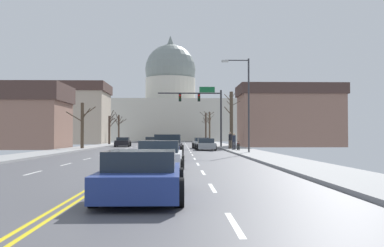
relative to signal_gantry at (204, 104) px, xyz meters
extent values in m
cube|color=#4E4E54|center=(-5.46, -16.39, -5.40)|extent=(14.00, 180.00, 0.06)
cube|color=yellow|center=(-5.58, -16.39, -5.37)|extent=(0.10, 176.40, 0.00)
cube|color=yellow|center=(-5.34, -16.39, -5.37)|extent=(0.10, 176.40, 0.00)
cube|color=silver|center=(-1.96, -45.69, -5.37)|extent=(0.12, 2.20, 0.00)
cube|color=silver|center=(-1.96, -40.49, -5.37)|extent=(0.12, 2.20, 0.00)
cube|color=silver|center=(-1.96, -35.29, -5.37)|extent=(0.12, 2.20, 0.00)
cube|color=silver|center=(-1.96, -30.09, -5.37)|extent=(0.12, 2.20, 0.00)
cube|color=silver|center=(-1.96, -24.89, -5.37)|extent=(0.12, 2.20, 0.00)
cube|color=silver|center=(-1.96, -19.69, -5.37)|extent=(0.12, 2.20, 0.00)
cube|color=silver|center=(-1.96, -14.49, -5.37)|extent=(0.12, 2.20, 0.00)
cube|color=silver|center=(-1.96, -9.29, -5.37)|extent=(0.12, 2.20, 0.00)
cube|color=silver|center=(-1.96, -4.09, -5.37)|extent=(0.12, 2.20, 0.00)
cube|color=silver|center=(-1.96, 1.11, -5.37)|extent=(0.12, 2.20, 0.00)
cube|color=silver|center=(-1.96, 6.31, -5.37)|extent=(0.12, 2.20, 0.00)
cube|color=silver|center=(-1.96, 11.51, -5.37)|extent=(0.12, 2.20, 0.00)
cube|color=silver|center=(-1.96, 16.71, -5.37)|extent=(0.12, 2.20, 0.00)
cube|color=silver|center=(-1.96, 21.91, -5.37)|extent=(0.12, 2.20, 0.00)
cube|color=silver|center=(-1.96, 27.11, -5.37)|extent=(0.12, 2.20, 0.00)
cube|color=silver|center=(-1.96, 32.31, -5.37)|extent=(0.12, 2.20, 0.00)
cube|color=silver|center=(-1.96, 37.51, -5.37)|extent=(0.12, 2.20, 0.00)
cube|color=silver|center=(-1.96, 42.71, -5.37)|extent=(0.12, 2.20, 0.00)
cube|color=silver|center=(-1.96, 47.91, -5.37)|extent=(0.12, 2.20, 0.00)
cube|color=silver|center=(-8.96, -35.29, -5.37)|extent=(0.12, 2.20, 0.00)
cube|color=silver|center=(-8.96, -30.09, -5.37)|extent=(0.12, 2.20, 0.00)
cube|color=silver|center=(-8.96, -24.89, -5.37)|extent=(0.12, 2.20, 0.00)
cube|color=silver|center=(-8.96, -19.69, -5.37)|extent=(0.12, 2.20, 0.00)
cube|color=silver|center=(-8.96, -14.49, -5.37)|extent=(0.12, 2.20, 0.00)
cube|color=silver|center=(-8.96, -9.29, -5.37)|extent=(0.12, 2.20, 0.00)
cube|color=silver|center=(-8.96, -4.09, -5.37)|extent=(0.12, 2.20, 0.00)
cube|color=silver|center=(-8.96, 1.11, -5.37)|extent=(0.12, 2.20, 0.00)
cube|color=silver|center=(-8.96, 6.31, -5.37)|extent=(0.12, 2.20, 0.00)
cube|color=silver|center=(-8.96, 11.51, -5.37)|extent=(0.12, 2.20, 0.00)
cube|color=silver|center=(-8.96, 16.71, -5.37)|extent=(0.12, 2.20, 0.00)
cube|color=silver|center=(-8.96, 21.91, -5.37)|extent=(0.12, 2.20, 0.00)
cube|color=silver|center=(-8.96, 27.11, -5.37)|extent=(0.12, 2.20, 0.00)
cube|color=silver|center=(-8.96, 32.31, -5.37)|extent=(0.12, 2.20, 0.00)
cube|color=silver|center=(-8.96, 37.51, -5.37)|extent=(0.12, 2.20, 0.00)
cube|color=silver|center=(-8.96, 42.71, -5.37)|extent=(0.12, 2.20, 0.00)
cube|color=silver|center=(-8.96, 47.91, -5.37)|extent=(0.12, 2.20, 0.00)
cube|color=#959595|center=(3.04, -16.39, -5.30)|extent=(3.00, 180.00, 0.14)
cube|color=#959595|center=(-13.96, -16.39, -5.30)|extent=(3.00, 180.00, 0.14)
cylinder|color=#28282D|center=(2.14, 0.01, -1.75)|extent=(0.22, 0.22, 6.97)
cylinder|color=#28282D|center=(-1.76, 0.01, 1.34)|extent=(7.80, 0.16, 0.16)
cube|color=black|center=(-0.59, 0.01, 0.78)|extent=(0.32, 0.28, 0.92)
sphere|color=red|center=(-0.59, -0.15, 1.06)|extent=(0.22, 0.22, 0.22)
sphere|color=#332B05|center=(-0.59, -0.15, 0.78)|extent=(0.22, 0.22, 0.22)
sphere|color=black|center=(-0.59, -0.15, 0.50)|extent=(0.22, 0.22, 0.22)
cube|color=black|center=(-2.93, 0.01, 0.78)|extent=(0.32, 0.28, 0.92)
sphere|color=red|center=(-2.93, -0.15, 1.06)|extent=(0.22, 0.22, 0.22)
sphere|color=#332B05|center=(-2.93, -0.15, 0.78)|extent=(0.22, 0.22, 0.22)
sphere|color=black|center=(-2.93, -0.15, 0.50)|extent=(0.22, 0.22, 0.22)
cube|color=#146033|center=(0.42, 0.03, 1.79)|extent=(1.90, 0.06, 0.70)
cylinder|color=#333338|center=(2.74, -17.85, -1.37)|extent=(0.14, 0.14, 7.73)
cylinder|color=#333338|center=(1.76, -17.85, 2.35)|extent=(1.96, 0.09, 0.09)
cube|color=#B2B2AD|center=(0.78, -17.85, 2.28)|extent=(0.56, 0.24, 0.16)
cube|color=beige|center=(-5.46, 59.33, -0.27)|extent=(32.89, 22.23, 10.20)
cylinder|color=beige|center=(-5.46, 59.33, 7.86)|extent=(12.95, 12.95, 6.06)
sphere|color=gray|center=(-5.46, 59.33, 13.19)|extent=(13.14, 13.14, 13.14)
cone|color=gray|center=(-5.46, 59.33, 20.96)|extent=(1.80, 1.80, 2.40)
cube|color=#9EA3A8|center=(-0.43, -3.10, -4.87)|extent=(1.95, 4.33, 0.69)
cube|color=#232D38|center=(-0.42, -3.45, -4.33)|extent=(1.66, 2.08, 0.40)
cylinder|color=black|center=(-1.38, -1.80, -5.05)|extent=(0.24, 0.65, 0.64)
cylinder|color=black|center=(0.44, -1.75, -5.05)|extent=(0.24, 0.65, 0.64)
cylinder|color=black|center=(-1.31, -4.45, -5.05)|extent=(0.24, 0.65, 0.64)
cylinder|color=black|center=(0.52, -4.40, -5.05)|extent=(0.24, 0.65, 0.64)
cube|color=#9EA3A8|center=(-0.31, -8.79, -4.92)|extent=(1.86, 4.33, 0.58)
cube|color=#232D38|center=(-0.30, -9.15, -4.40)|extent=(1.59, 1.99, 0.46)
cylinder|color=black|center=(-1.22, -7.48, -5.05)|extent=(0.24, 0.65, 0.64)
cylinder|color=black|center=(0.54, -7.44, -5.05)|extent=(0.24, 0.65, 0.64)
cylinder|color=black|center=(-1.15, -10.14, -5.05)|extent=(0.24, 0.65, 0.64)
cylinder|color=black|center=(0.60, -10.10, -5.05)|extent=(0.24, 0.65, 0.64)
cube|color=#6B6056|center=(-3.90, -14.37, -4.90)|extent=(1.89, 4.27, 0.61)
cube|color=#232D38|center=(-3.89, -14.71, -4.39)|extent=(1.64, 2.13, 0.42)
cylinder|color=black|center=(-4.83, -13.08, -5.05)|extent=(0.23, 0.64, 0.64)
cylinder|color=black|center=(-3.01, -13.05, -5.05)|extent=(0.23, 0.64, 0.64)
cylinder|color=black|center=(-4.79, -15.70, -5.05)|extent=(0.23, 0.64, 0.64)
cylinder|color=black|center=(-2.96, -15.67, -5.05)|extent=(0.23, 0.64, 0.64)
cube|color=black|center=(-3.87, -21.25, -4.80)|extent=(2.26, 5.54, 0.70)
cube|color=#1E2833|center=(-3.84, -20.48, -4.11)|extent=(1.96, 1.93, 0.67)
cube|color=black|center=(-3.97, -23.92, -4.34)|extent=(1.90, 0.17, 0.22)
cylinder|color=black|center=(-4.84, -19.57, -4.97)|extent=(0.31, 0.81, 0.80)
cylinder|color=black|center=(-2.78, -19.65, -4.97)|extent=(0.31, 0.81, 0.80)
cylinder|color=black|center=(-4.96, -22.85, -4.97)|extent=(0.31, 0.81, 0.80)
cylinder|color=black|center=(-2.90, -22.93, -4.97)|extent=(0.31, 0.81, 0.80)
cube|color=navy|center=(-3.89, -27.87, -4.87)|extent=(1.87, 4.28, 0.69)
cube|color=#232D38|center=(-3.89, -28.01, -4.32)|extent=(1.60, 2.09, 0.39)
cylinder|color=black|center=(-4.73, -26.53, -5.05)|extent=(0.24, 0.65, 0.64)
cylinder|color=black|center=(-2.97, -26.58, -5.05)|extent=(0.24, 0.65, 0.64)
cylinder|color=black|center=(-4.80, -29.16, -5.05)|extent=(0.24, 0.65, 0.64)
cylinder|color=black|center=(-3.04, -29.20, -5.05)|extent=(0.24, 0.65, 0.64)
cube|color=silver|center=(-3.75, -35.03, -4.87)|extent=(1.87, 4.65, 0.69)
cube|color=#232D38|center=(-3.76, -35.28, -4.28)|extent=(1.60, 2.06, 0.48)
cylinder|color=black|center=(-4.61, -33.58, -5.05)|extent=(0.23, 0.64, 0.64)
cylinder|color=black|center=(-2.83, -33.62, -5.05)|extent=(0.23, 0.64, 0.64)
cylinder|color=black|center=(-4.67, -36.45, -5.05)|extent=(0.23, 0.64, 0.64)
cylinder|color=black|center=(-2.90, -36.48, -5.05)|extent=(0.23, 0.64, 0.64)
cube|color=navy|center=(-3.86, -42.42, -4.93)|extent=(1.87, 4.61, 0.57)
cube|color=#232D38|center=(-3.86, -42.74, -4.41)|extent=(1.64, 2.00, 0.46)
cylinder|color=black|center=(-4.79, -40.99, -5.05)|extent=(0.22, 0.64, 0.64)
cylinder|color=black|center=(-2.93, -40.99, -5.05)|extent=(0.22, 0.64, 0.64)
cylinder|color=black|center=(-4.79, -43.84, -5.05)|extent=(0.22, 0.64, 0.64)
cylinder|color=black|center=(-2.93, -43.85, -5.05)|extent=(0.22, 0.64, 0.64)
cube|color=black|center=(-10.55, 4.72, -4.88)|extent=(1.95, 4.74, 0.66)
cube|color=#232D38|center=(-10.56, 4.87, -4.34)|extent=(1.64, 2.26, 0.41)
cylinder|color=black|center=(-9.61, 3.31, -5.05)|extent=(0.25, 0.65, 0.64)
cylinder|color=black|center=(-11.38, 3.24, -5.05)|extent=(0.25, 0.65, 0.64)
cylinder|color=black|center=(-9.73, 6.21, -5.05)|extent=(0.25, 0.65, 0.64)
cylinder|color=black|center=(-11.49, 6.14, -5.05)|extent=(0.25, 0.65, 0.64)
cube|color=#6B6056|center=(-7.49, 14.78, -4.90)|extent=(2.00, 4.50, 0.62)
cube|color=#232D38|center=(-7.50, 15.17, -4.36)|extent=(1.71, 1.93, 0.47)
cylinder|color=black|center=(-6.51, 13.42, -5.05)|extent=(0.24, 0.65, 0.64)
cylinder|color=black|center=(-8.41, 13.37, -5.05)|extent=(0.24, 0.65, 0.64)
cylinder|color=black|center=(-6.58, 16.18, -5.05)|extent=(0.24, 0.65, 0.64)
cylinder|color=black|center=(-8.47, 16.14, -5.05)|extent=(0.24, 0.65, 0.64)
cube|color=#B2A38E|center=(-22.64, 22.13, -0.95)|extent=(13.85, 9.55, 8.85)
cube|color=#47332D|center=(-22.64, 22.13, 4.27)|extent=(14.41, 9.93, 1.59)
cube|color=#8C6656|center=(-22.38, -4.42, -2.76)|extent=(12.94, 7.79, 5.22)
cube|color=#47332D|center=(-22.38, -4.42, 0.84)|extent=(13.45, 8.11, 1.98)
cube|color=#8C6656|center=(11.64, 3.89, -1.98)|extent=(13.11, 6.76, 6.79)
cube|color=#47332D|center=(11.64, 3.89, 2.12)|extent=(13.63, 7.03, 1.40)
cylinder|color=#4C3D2D|center=(2.72, -5.91, -2.14)|extent=(0.38, 0.38, 6.18)
cylinder|color=#4C3D2D|center=(2.40, -5.37, 0.31)|extent=(0.75, 1.19, 0.97)
cylinder|color=#4C3D2D|center=(2.94, -5.58, 0.47)|extent=(0.52, 0.74, 0.71)
cylinder|color=#4C3D2D|center=(2.40, -5.36, -1.15)|extent=(0.75, 1.20, 1.04)
cylinder|color=#4C3D2D|center=(3.21, -5.98, -0.35)|extent=(1.03, 0.20, 0.58)
cylinder|color=#4C3D2D|center=(2.54, -5.41, -0.35)|extent=(0.44, 1.06, 0.71)
cylinder|color=#4C3D2D|center=(2.71, -5.08, 0.24)|extent=(0.10, 1.71, 0.93)
cylinder|color=#4C3D2D|center=(-13.36, -6.84, -2.80)|extent=(0.34, 0.34, 4.86)
cylinder|color=#4C3D2D|center=(-12.62, -7.05, -1.32)|extent=(1.55, 0.53, 1.07)
cylinder|color=#4C3D2D|center=(-13.24, -7.62, -1.63)|extent=(0.34, 1.62, 1.12)
cylinder|color=#4C3D2D|center=(-12.92, -6.95, -1.52)|extent=(0.99, 0.34, 1.17)
cylinder|color=#4C3D2D|center=(-13.32, -6.41, -1.98)|extent=(0.17, 0.92, 0.87)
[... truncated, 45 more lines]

